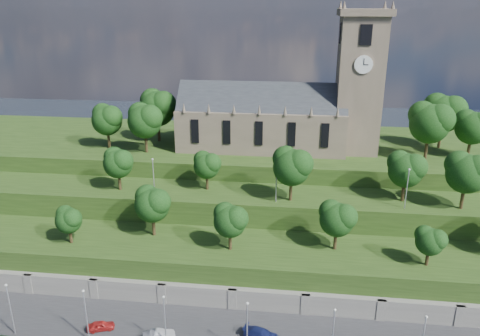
# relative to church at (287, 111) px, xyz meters

# --- Properties ---
(retaining_wall) EXTENTS (160.00, 2.10, 5.00)m
(retaining_wall) POSITION_rel_church_xyz_m (-0.79, -34.01, -20.02)
(retaining_wall) COLOR slate
(retaining_wall) RESTS_ON ground
(embankment_lower) EXTENTS (160.00, 12.00, 8.00)m
(embankment_lower) POSITION_rel_church_xyz_m (-0.79, -27.98, -18.52)
(embankment_lower) COLOR #253F15
(embankment_lower) RESTS_ON ground
(embankment_upper) EXTENTS (160.00, 10.00, 12.00)m
(embankment_upper) POSITION_rel_church_xyz_m (-0.79, -16.98, -16.52)
(embankment_upper) COLOR #253F15
(embankment_upper) RESTS_ON ground
(hilltop) EXTENTS (160.00, 32.00, 15.00)m
(hilltop) POSITION_rel_church_xyz_m (-0.79, 4.02, -15.02)
(hilltop) COLOR #253F15
(hilltop) RESTS_ON ground
(church) EXTENTS (38.60, 12.35, 27.60)m
(church) POSITION_rel_church_xyz_m (0.00, 0.00, 0.00)
(church) COLOR brown
(church) RESTS_ON hilltop
(trees_lower) EXTENTS (68.36, 8.64, 8.02)m
(trees_lower) POSITION_rel_church_xyz_m (1.37, -27.42, -9.58)
(trees_lower) COLOR #302312
(trees_lower) RESTS_ON embankment_lower
(trees_upper) EXTENTS (61.44, 8.28, 9.07)m
(trees_upper) POSITION_rel_church_xyz_m (6.66, -18.09, -4.86)
(trees_upper) COLOR #302312
(trees_upper) RESTS_ON embankment_upper
(trees_hilltop) EXTENTS (75.08, 16.81, 10.78)m
(trees_hilltop) POSITION_rel_church_xyz_m (2.40, -1.11, -0.63)
(trees_hilltop) COLOR #302312
(trees_hilltop) RESTS_ON hilltop
(lamp_posts_promenade) EXTENTS (60.36, 0.36, 7.41)m
(lamp_posts_promenade) POSITION_rel_church_xyz_m (-2.79, -43.48, -16.22)
(lamp_posts_promenade) COLOR #B2B2B7
(lamp_posts_promenade) RESTS_ON promenade
(lamp_posts_upper) EXTENTS (40.36, 0.36, 6.55)m
(lamp_posts_upper) POSITION_rel_church_xyz_m (-0.79, -19.98, -6.66)
(lamp_posts_upper) COLOR #B2B2B7
(lamp_posts_upper) RESTS_ON embankment_upper
(car_left) EXTENTS (3.78, 2.50, 1.20)m
(car_left) POSITION_rel_church_xyz_m (-22.13, -41.37, -19.92)
(car_left) COLOR #A51C1B
(car_left) RESTS_ON promenade
(car_middle) EXTENTS (4.27, 2.63, 1.33)m
(car_middle) POSITION_rel_church_xyz_m (-14.05, -42.34, -19.86)
(car_middle) COLOR #A2A1A6
(car_middle) RESTS_ON promenade
(car_right) EXTENTS (5.08, 3.29, 1.37)m
(car_right) POSITION_rel_church_xyz_m (-1.27, -40.61, -19.84)
(car_right) COLOR #161D4F
(car_right) RESTS_ON promenade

